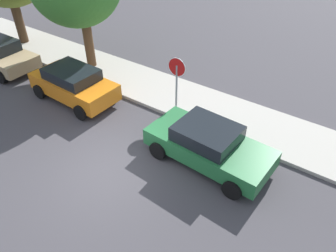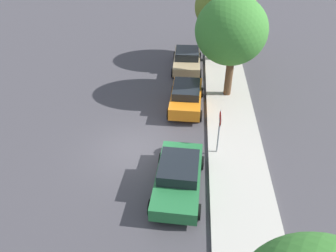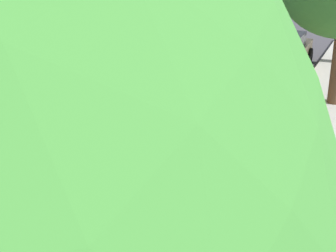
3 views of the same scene
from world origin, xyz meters
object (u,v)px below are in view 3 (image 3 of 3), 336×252
(parked_car_orange, at_px, (245,88))
(parked_car_tan, at_px, (280,51))
(parked_car_green, at_px, (145,180))
(stop_sign, at_px, (265,109))

(parked_car_orange, relative_size, parked_car_tan, 0.94)
(parked_car_green, bearing_deg, parked_car_tan, -179.95)
(stop_sign, relative_size, parked_car_tan, 0.58)
(parked_car_orange, bearing_deg, parked_car_tan, -178.72)
(parked_car_green, distance_m, parked_car_tan, 11.99)
(stop_sign, xyz_separation_m, parked_car_tan, (-9.51, -1.77, -0.96))
(stop_sign, bearing_deg, parked_car_green, -35.46)
(stop_sign, relative_size, parked_car_orange, 0.62)
(parked_car_orange, bearing_deg, parked_car_green, -0.94)
(stop_sign, bearing_deg, parked_car_tan, -169.44)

